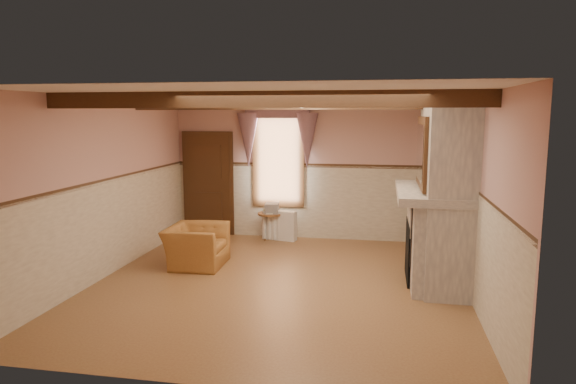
% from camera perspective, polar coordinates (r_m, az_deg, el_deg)
% --- Properties ---
extents(floor, '(5.50, 6.00, 0.01)m').
position_cam_1_polar(floor, '(7.84, -1.10, -10.17)').
color(floor, brown).
rests_on(floor, ground).
extents(ceiling, '(5.50, 6.00, 0.01)m').
position_cam_1_polar(ceiling, '(7.42, -1.16, 10.75)').
color(ceiling, silver).
rests_on(ceiling, wall_back).
extents(wall_back, '(5.50, 0.02, 2.80)m').
position_cam_1_polar(wall_back, '(10.44, 2.19, 2.44)').
color(wall_back, tan).
rests_on(wall_back, floor).
extents(wall_front, '(5.50, 0.02, 2.80)m').
position_cam_1_polar(wall_front, '(4.66, -8.60, -5.46)').
color(wall_front, tan).
rests_on(wall_front, floor).
extents(wall_left, '(0.02, 6.00, 2.80)m').
position_cam_1_polar(wall_left, '(8.49, -19.63, 0.51)').
color(wall_left, tan).
rests_on(wall_left, floor).
extents(wall_right, '(0.02, 6.00, 2.80)m').
position_cam_1_polar(wall_right, '(7.46, 20.04, -0.58)').
color(wall_right, tan).
rests_on(wall_right, floor).
extents(wainscot, '(5.50, 6.00, 1.50)m').
position_cam_1_polar(wainscot, '(7.63, -1.12, -4.83)').
color(wainscot, beige).
rests_on(wainscot, floor).
extents(chair_rail, '(5.50, 6.00, 0.08)m').
position_cam_1_polar(chair_rail, '(7.49, -1.13, 0.76)').
color(chair_rail, black).
rests_on(chair_rail, wainscot).
extents(firebox, '(0.20, 0.95, 0.90)m').
position_cam_1_polar(firebox, '(8.15, 13.77, -6.37)').
color(firebox, black).
rests_on(firebox, floor).
extents(armchair, '(0.94, 1.07, 0.68)m').
position_cam_1_polar(armchair, '(8.80, -10.14, -5.91)').
color(armchair, '#9E662D').
rests_on(armchair, floor).
extents(side_table, '(0.59, 0.59, 0.55)m').
position_cam_1_polar(side_table, '(10.45, -1.98, -3.80)').
color(side_table, brown).
rests_on(side_table, floor).
extents(book_stack, '(0.29, 0.35, 0.20)m').
position_cam_1_polar(book_stack, '(10.36, -1.80, -1.80)').
color(book_stack, '#B7AD8C').
rests_on(book_stack, side_table).
extents(radiator, '(0.72, 0.33, 0.60)m').
position_cam_1_polar(radiator, '(10.41, -0.95, -3.71)').
color(radiator, silver).
rests_on(radiator, floor).
extents(bowl, '(0.31, 0.31, 0.08)m').
position_cam_1_polar(bowl, '(7.96, 15.79, 0.59)').
color(bowl, brown).
rests_on(bowl, mantel).
extents(mantel_clock, '(0.14, 0.24, 0.20)m').
position_cam_1_polar(mantel_clock, '(8.48, 15.48, 1.51)').
color(mantel_clock, black).
rests_on(mantel_clock, mantel).
extents(oil_lamp, '(0.11, 0.11, 0.28)m').
position_cam_1_polar(oil_lamp, '(8.26, 15.63, 1.59)').
color(oil_lamp, '#C88538').
rests_on(oil_lamp, mantel).
extents(candle_red, '(0.06, 0.06, 0.16)m').
position_cam_1_polar(candle_red, '(7.54, 16.09, 0.48)').
color(candle_red, '#A42214').
rests_on(candle_red, mantel).
extents(jar_yellow, '(0.06, 0.06, 0.12)m').
position_cam_1_polar(jar_yellow, '(7.79, 15.91, 0.59)').
color(jar_yellow, yellow).
rests_on(jar_yellow, mantel).
extents(fireplace, '(0.85, 2.00, 2.80)m').
position_cam_1_polar(fireplace, '(8.00, 17.05, 0.16)').
color(fireplace, gray).
rests_on(fireplace, floor).
extents(mantel, '(1.05, 2.05, 0.12)m').
position_cam_1_polar(mantel, '(7.99, 15.75, -0.09)').
color(mantel, gray).
rests_on(mantel, fireplace).
extents(overmantel_mirror, '(0.06, 1.44, 1.04)m').
position_cam_1_polar(overmantel_mirror, '(7.91, 14.60, 4.32)').
color(overmantel_mirror, silver).
rests_on(overmantel_mirror, fireplace).
extents(door, '(1.10, 0.10, 2.10)m').
position_cam_1_polar(door, '(10.92, -8.84, 0.77)').
color(door, black).
rests_on(door, floor).
extents(window, '(1.06, 0.08, 2.02)m').
position_cam_1_polar(window, '(10.49, -1.08, 3.84)').
color(window, white).
rests_on(window, wall_back).
extents(window_drapes, '(1.30, 0.14, 1.40)m').
position_cam_1_polar(window_drapes, '(10.36, -1.19, 7.11)').
color(window_drapes, gray).
rests_on(window_drapes, wall_back).
extents(ceiling_beam_front, '(5.50, 0.18, 0.20)m').
position_cam_1_polar(ceiling_beam_front, '(6.25, -3.41, 10.21)').
color(ceiling_beam_front, black).
rests_on(ceiling_beam_front, ceiling).
extents(ceiling_beam_back, '(5.50, 0.18, 0.20)m').
position_cam_1_polar(ceiling_beam_back, '(8.60, 0.48, 9.79)').
color(ceiling_beam_back, black).
rests_on(ceiling_beam_back, ceiling).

